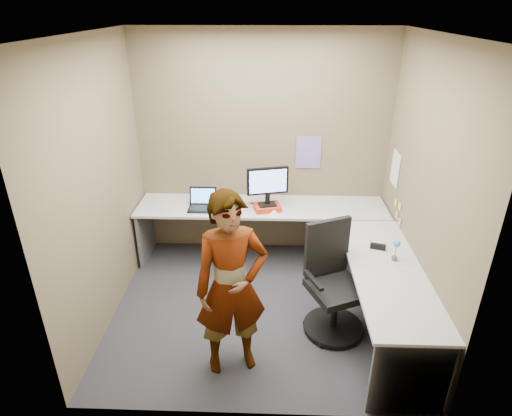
{
  "coord_description": "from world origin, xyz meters",
  "views": [
    {
      "loc": [
        0.09,
        -3.63,
        2.92
      ],
      "look_at": [
        -0.04,
        0.25,
        1.05
      ],
      "focal_mm": 30.0,
      "sensor_mm": 36.0,
      "label": 1
    }
  ],
  "objects_px": {
    "desk": "(301,242)",
    "office_chair": "(333,289)",
    "person": "(231,286)",
    "monitor": "(268,183)"
  },
  "relations": [
    {
      "from": "desk",
      "to": "person",
      "type": "bearing_deg",
      "value": -119.01
    },
    {
      "from": "desk",
      "to": "monitor",
      "type": "bearing_deg",
      "value": 126.01
    },
    {
      "from": "desk",
      "to": "office_chair",
      "type": "xyz_separation_m",
      "value": [
        0.27,
        -0.65,
        -0.14
      ]
    },
    {
      "from": "office_chair",
      "to": "person",
      "type": "xyz_separation_m",
      "value": [
        -0.92,
        -0.51,
        0.38
      ]
    },
    {
      "from": "monitor",
      "to": "office_chair",
      "type": "height_order",
      "value": "monitor"
    },
    {
      "from": "desk",
      "to": "monitor",
      "type": "distance_m",
      "value": 0.78
    },
    {
      "from": "office_chair",
      "to": "person",
      "type": "distance_m",
      "value": 1.12
    },
    {
      "from": "monitor",
      "to": "person",
      "type": "bearing_deg",
      "value": -113.41
    },
    {
      "from": "desk",
      "to": "office_chair",
      "type": "relative_size",
      "value": 2.72
    },
    {
      "from": "desk",
      "to": "office_chair",
      "type": "distance_m",
      "value": 0.72
    }
  ]
}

